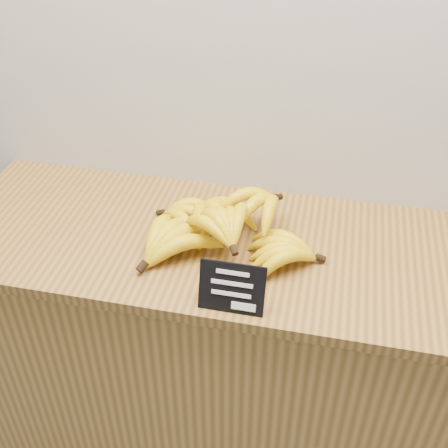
% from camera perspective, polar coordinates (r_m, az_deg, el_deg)
% --- Properties ---
extents(counter, '(1.43, 0.50, 0.90)m').
position_cam_1_polar(counter, '(1.77, 0.35, -13.87)').
color(counter, '#A67C35').
rests_on(counter, ground).
extents(counter_top, '(1.46, 0.54, 0.03)m').
position_cam_1_polar(counter_top, '(1.44, 0.42, -2.15)').
color(counter_top, olive).
rests_on(counter_top, counter).
extents(chalkboard_sign, '(0.15, 0.04, 0.11)m').
position_cam_1_polar(chalkboard_sign, '(1.22, 0.79, -6.52)').
color(chalkboard_sign, black).
rests_on(chalkboard_sign, counter_top).
extents(banana_pile, '(0.51, 0.33, 0.12)m').
position_cam_1_polar(banana_pile, '(1.40, -0.50, -0.18)').
color(banana_pile, yellow).
rests_on(banana_pile, counter_top).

